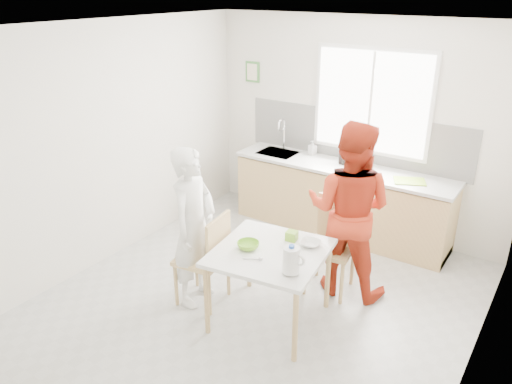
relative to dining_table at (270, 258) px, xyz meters
The scene contains 21 objects.
ground 0.74m from the dining_table, 152.16° to the left, with size 4.50×4.50×0.00m, color #B7B7B2.
room_shell 1.00m from the dining_table, 152.16° to the left, with size 4.50×4.50×4.50m.
window 2.57m from the dining_table, 91.04° to the left, with size 1.50×0.06×1.30m.
backsplash 2.44m from the dining_table, 95.85° to the left, with size 3.00×0.02×0.65m, color white.
picture_frame 3.20m from the dining_table, 127.21° to the left, with size 0.22×0.03×0.28m.
kitchen_counter 2.11m from the dining_table, 96.77° to the left, with size 2.84×0.64×1.37m.
dining_table is the anchor object (origin of this frame).
chair_left 0.69m from the dining_table, behind, with size 0.51×0.51×0.98m.
chair_far 0.91m from the dining_table, 74.92° to the left, with size 0.52×0.52×1.00m.
person_white 0.83m from the dining_table, behind, with size 0.60×0.39×1.64m, color white.
person_red 1.00m from the dining_table, 67.63° to the left, with size 0.90×0.70×1.84m, color red.
bowl_green 0.23m from the dining_table, 158.07° to the right, with size 0.21×0.21×0.06m, color #7ABF2C.
bowl_white 0.40m from the dining_table, 47.70° to the left, with size 0.19×0.19×0.05m, color white.
milk_jug 0.48m from the dining_table, 33.01° to the right, with size 0.20×0.14×0.25m.
green_box 0.32m from the dining_table, 78.24° to the left, with size 0.10×0.10×0.09m, color #7DBC2B.
spoon 0.25m from the dining_table, 102.09° to the right, with size 0.01×0.01×0.16m, color #A5A5AA.
cutting_board 2.13m from the dining_table, 72.69° to the left, with size 0.35×0.25×0.01m, color #89B82A.
wine_bottle_a 2.18m from the dining_table, 96.54° to the left, with size 0.07×0.07×0.32m, color black.
wine_bottle_b 2.20m from the dining_table, 97.79° to the left, with size 0.07×0.07×0.30m, color black.
jar_amber 2.25m from the dining_table, 90.39° to the left, with size 0.06×0.06×0.16m, color brown.
soap_bottle 2.42m from the dining_table, 108.73° to the left, with size 0.09×0.09×0.19m, color #999999.
Camera 1 is at (2.37, -3.54, 3.04)m, focal length 35.00 mm.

